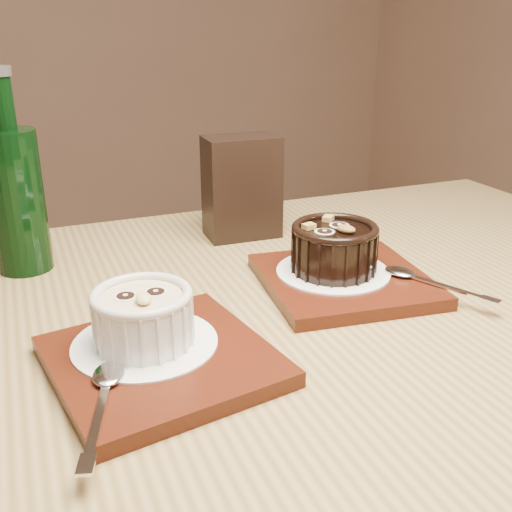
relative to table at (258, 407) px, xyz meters
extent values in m
cube|color=olive|center=(0.00, 0.00, 0.07)|extent=(1.26, 0.90, 0.04)
cylinder|color=olive|center=(0.58, 0.30, -0.30)|extent=(0.06, 0.06, 0.71)
cube|color=#46180B|center=(-0.11, -0.02, 0.10)|extent=(0.19, 0.19, 0.01)
cylinder|color=white|center=(-0.11, 0.00, 0.11)|extent=(0.13, 0.13, 0.00)
cylinder|color=silver|center=(-0.11, 0.00, 0.13)|extent=(0.08, 0.08, 0.04)
cylinder|color=#D9C084|center=(-0.11, 0.00, 0.15)|extent=(0.07, 0.07, 0.00)
torus|color=silver|center=(-0.11, 0.00, 0.15)|extent=(0.09, 0.09, 0.01)
cylinder|color=black|center=(-0.13, 0.00, 0.15)|extent=(0.02, 0.02, 0.00)
cylinder|color=black|center=(-0.10, 0.00, 0.15)|extent=(0.02, 0.02, 0.00)
ellipsoid|color=#D8BC7E|center=(-0.12, -0.01, 0.16)|extent=(0.02, 0.02, 0.01)
cube|color=#46180B|center=(0.14, 0.05, 0.10)|extent=(0.21, 0.21, 0.01)
cylinder|color=white|center=(0.13, 0.06, 0.11)|extent=(0.13, 0.13, 0.00)
cylinder|color=black|center=(0.13, 0.06, 0.13)|extent=(0.09, 0.09, 0.05)
cylinder|color=black|center=(0.13, 0.06, 0.16)|extent=(0.08, 0.08, 0.00)
torus|color=black|center=(0.13, 0.06, 0.16)|extent=(0.10, 0.10, 0.01)
cylinder|color=black|center=(0.11, 0.06, 0.16)|extent=(0.02, 0.02, 0.00)
cylinder|color=black|center=(0.14, 0.07, 0.16)|extent=(0.02, 0.02, 0.00)
ellipsoid|color=brown|center=(0.13, 0.04, 0.16)|extent=(0.02, 0.03, 0.01)
cube|color=olive|center=(0.10, 0.07, 0.16)|extent=(0.01, 0.01, 0.01)
cube|color=olive|center=(0.14, 0.09, 0.16)|extent=(0.02, 0.02, 0.01)
cube|color=black|center=(0.11, 0.26, 0.16)|extent=(0.11, 0.07, 0.14)
cylinder|color=black|center=(-0.18, 0.27, 0.18)|extent=(0.06, 0.06, 0.17)
cylinder|color=black|center=(-0.18, 0.27, 0.29)|extent=(0.03, 0.03, 0.06)
camera|label=1|loc=(-0.24, -0.46, 0.38)|focal=42.00mm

